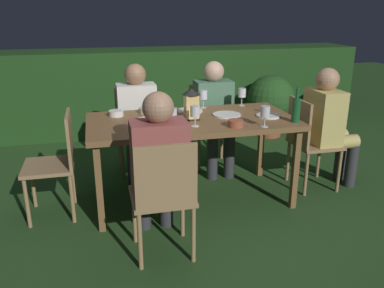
{
  "coord_description": "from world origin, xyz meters",
  "views": [
    {
      "loc": [
        -0.79,
        -3.21,
        1.66
      ],
      "look_at": [
        0.0,
        0.0,
        0.53
      ],
      "focal_mm": 37.45,
      "sensor_mm": 36.0,
      "label": 1
    }
  ],
  "objects": [
    {
      "name": "potted_plant_corner",
      "position": [
        2.33,
        1.62,
        0.37
      ],
      "size": [
        0.47,
        0.47,
        0.66
      ],
      "color": "brown",
      "rests_on": "ground"
    },
    {
      "name": "wine_glass_a",
      "position": [
        0.2,
        0.37,
        0.87
      ],
      "size": [
        0.08,
        0.08,
        0.17
      ],
      "color": "silver",
      "rests_on": "dining_table"
    },
    {
      "name": "chair_side_right_a",
      "position": [
        -0.4,
        0.83,
        0.49
      ],
      "size": [
        0.42,
        0.4,
        0.87
      ],
      "color": "#9E7A51",
      "rests_on": "ground"
    },
    {
      "name": "wine_glass_d",
      "position": [
        0.51,
        -0.37,
        0.87
      ],
      "size": [
        0.08,
        0.08,
        0.17
      ],
      "color": "silver",
      "rests_on": "dining_table"
    },
    {
      "name": "potted_plant_by_hedge",
      "position": [
        1.47,
        1.62,
        0.47
      ],
      "size": [
        0.63,
        0.63,
        0.83
      ],
      "color": "brown",
      "rests_on": "ground"
    },
    {
      "name": "bowl_bread",
      "position": [
        -0.62,
        0.25,
        0.78
      ],
      "size": [
        0.13,
        0.13,
        0.05
      ],
      "color": "silver",
      "rests_on": "dining_table"
    },
    {
      "name": "wine_glass_b",
      "position": [
        -0.22,
        -0.26,
        0.87
      ],
      "size": [
        0.08,
        0.08,
        0.17
      ],
      "color": "silver",
      "rests_on": "dining_table"
    },
    {
      "name": "lantern_centerpiece",
      "position": [
        -0.01,
        -0.01,
        0.9
      ],
      "size": [
        0.15,
        0.15,
        0.27
      ],
      "color": "black",
      "rests_on": "dining_table"
    },
    {
      "name": "plate_c",
      "position": [
        -0.34,
        0.01,
        0.76
      ],
      "size": [
        0.25,
        0.25,
        0.01
      ],
      "primitive_type": "cylinder",
      "color": "white",
      "rests_on": "dining_table"
    },
    {
      "name": "person_in_cream",
      "position": [
        -0.4,
        0.63,
        0.64
      ],
      "size": [
        0.38,
        0.47,
        1.15
      ],
      "color": "white",
      "rests_on": "ground"
    },
    {
      "name": "chair_head_near",
      "position": [
        -1.13,
        0.0,
        0.49
      ],
      "size": [
        0.4,
        0.42,
        0.87
      ],
      "color": "#9E7A51",
      "rests_on": "ground"
    },
    {
      "name": "wine_glass_c",
      "position": [
        -0.03,
        -0.22,
        0.87
      ],
      "size": [
        0.08,
        0.08,
        0.17
      ],
      "color": "silver",
      "rests_on": "dining_table"
    },
    {
      "name": "person_in_green",
      "position": [
        0.4,
        0.63,
        0.64
      ],
      "size": [
        0.38,
        0.47,
        1.15
      ],
      "color": "#4C7A5B",
      "rests_on": "ground"
    },
    {
      "name": "wine_glass_e",
      "position": [
        0.59,
        0.37,
        0.87
      ],
      "size": [
        0.08,
        0.08,
        0.17
      ],
      "color": "silver",
      "rests_on": "dining_table"
    },
    {
      "name": "plate_b",
      "position": [
        0.05,
        0.26,
        0.76
      ],
      "size": [
        0.23,
        0.23,
        0.01
      ],
      "primitive_type": "cylinder",
      "color": "white",
      "rests_on": "dining_table"
    },
    {
      "name": "green_bottle_on_table",
      "position": [
        0.81,
        -0.3,
        0.87
      ],
      "size": [
        0.07,
        0.07,
        0.29
      ],
      "color": "#195128",
      "rests_on": "dining_table"
    },
    {
      "name": "plate_a",
      "position": [
        0.67,
        -0.08,
        0.76
      ],
      "size": [
        0.21,
        0.21,
        0.01
      ],
      "primitive_type": "cylinder",
      "color": "white",
      "rests_on": "dining_table"
    },
    {
      "name": "bowl_olives",
      "position": [
        0.28,
        -0.31,
        0.79
      ],
      "size": [
        0.12,
        0.12,
        0.06
      ],
      "color": "#9E5138",
      "rests_on": "dining_table"
    },
    {
      "name": "person_in_rust",
      "position": [
        -0.4,
        -0.63,
        0.64
      ],
      "size": [
        0.38,
        0.47,
        1.15
      ],
      "color": "#9E4C47",
      "rests_on": "ground"
    },
    {
      "name": "ground_plane",
      "position": [
        0.0,
        0.0,
        0.0
      ],
      "size": [
        16.0,
        16.0,
        0.0
      ],
      "primitive_type": "plane",
      "color": "#26471E"
    },
    {
      "name": "chair_side_right_b",
      "position": [
        0.4,
        0.83,
        0.49
      ],
      "size": [
        0.42,
        0.4,
        0.87
      ],
      "color": "#9E7A51",
      "rests_on": "ground"
    },
    {
      "name": "plate_d",
      "position": [
        0.32,
        0.04,
        0.76
      ],
      "size": [
        0.25,
        0.25,
        0.01
      ],
      "primitive_type": "cylinder",
      "color": "white",
      "rests_on": "dining_table"
    },
    {
      "name": "chair_head_far",
      "position": [
        1.13,
        0.0,
        0.49
      ],
      "size": [
        0.4,
        0.42,
        0.87
      ],
      "color": "#9E7A51",
      "rests_on": "ground"
    },
    {
      "name": "hedge_backdrop",
      "position": [
        0.0,
        2.35,
        0.56
      ],
      "size": [
        5.84,
        0.77,
        1.12
      ],
      "primitive_type": "cube",
      "color": "#1E4219",
      "rests_on": "ground"
    },
    {
      "name": "chair_side_left_a",
      "position": [
        -0.4,
        -0.83,
        0.49
      ],
      "size": [
        0.42,
        0.4,
        0.87
      ],
      "color": "#9E7A51",
      "rests_on": "ground"
    },
    {
      "name": "bowl_salad",
      "position": [
        -0.35,
        0.3,
        0.78
      ],
      "size": [
        0.13,
        0.13,
        0.05
      ],
      "color": "#BCAD8E",
      "rests_on": "dining_table"
    },
    {
      "name": "person_in_mustard",
      "position": [
        1.33,
        0.0,
        0.64
      ],
      "size": [
        0.48,
        0.38,
        1.15
      ],
      "color": "tan",
      "rests_on": "ground"
    },
    {
      "name": "dining_table",
      "position": [
        0.0,
        0.0,
        0.7
      ],
      "size": [
        1.77,
        0.88,
        0.76
      ],
      "color": "brown",
      "rests_on": "ground"
    }
  ]
}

